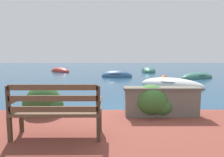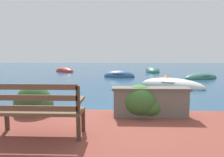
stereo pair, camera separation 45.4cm
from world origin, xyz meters
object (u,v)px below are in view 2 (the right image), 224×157
(rowboat_distant, at_px, (65,71))
(rowboat_far, at_px, (119,76))
(rowboat_nearest, at_px, (171,85))
(mooring_buoy, at_px, (166,79))
(rowboat_mid, at_px, (201,78))
(rowboat_outer, at_px, (152,71))
(park_bench, at_px, (38,109))

(rowboat_distant, bearing_deg, rowboat_far, -177.26)
(rowboat_far, bearing_deg, rowboat_nearest, -49.95)
(rowboat_nearest, xyz_separation_m, mooring_buoy, (0.35, 2.67, 0.01))
(rowboat_mid, relative_size, mooring_buoy, 5.71)
(rowboat_nearest, height_order, rowboat_outer, rowboat_outer)
(rowboat_mid, bearing_deg, park_bench, -147.59)
(rowboat_far, distance_m, rowboat_outer, 5.53)
(rowboat_outer, bearing_deg, rowboat_nearest, -1.55)
(rowboat_far, height_order, rowboat_distant, rowboat_far)
(rowboat_nearest, bearing_deg, rowboat_mid, -92.30)
(rowboat_nearest, xyz_separation_m, rowboat_far, (-2.69, 4.57, 0.01))
(rowboat_distant, bearing_deg, rowboat_nearest, 175.06)
(mooring_buoy, bearing_deg, park_bench, -114.40)
(rowboat_mid, xyz_separation_m, rowboat_far, (-5.65, 0.91, 0.01))
(rowboat_mid, height_order, rowboat_distant, rowboat_distant)
(park_bench, distance_m, rowboat_distant, 16.89)
(rowboat_outer, height_order, rowboat_distant, rowboat_outer)
(rowboat_far, height_order, rowboat_outer, rowboat_far)
(rowboat_mid, distance_m, mooring_buoy, 2.79)
(rowboat_far, bearing_deg, rowboat_mid, 0.38)
(rowboat_mid, xyz_separation_m, rowboat_distant, (-11.10, 5.69, 0.00))
(rowboat_far, relative_size, rowboat_distant, 0.91)
(rowboat_distant, xyz_separation_m, mooring_buoy, (8.49, -6.68, 0.01))
(rowboat_mid, bearing_deg, rowboat_outer, 89.93)
(mooring_buoy, bearing_deg, rowboat_far, 148.08)
(rowboat_far, bearing_deg, rowboat_outer, 64.03)
(rowboat_nearest, relative_size, rowboat_far, 1.37)
(rowboat_outer, bearing_deg, rowboat_distant, -90.12)
(rowboat_mid, relative_size, rowboat_far, 1.18)
(park_bench, relative_size, rowboat_mid, 0.51)
(rowboat_nearest, relative_size, rowboat_outer, 1.33)
(park_bench, relative_size, rowboat_outer, 0.59)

